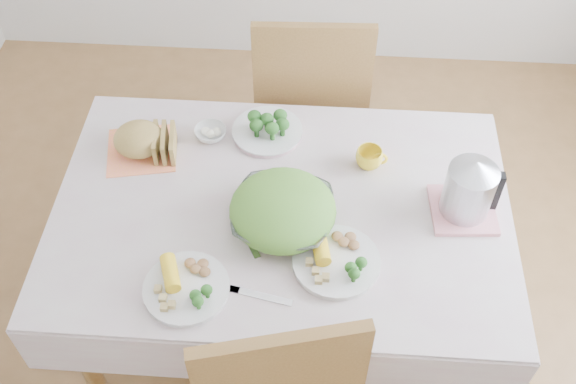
# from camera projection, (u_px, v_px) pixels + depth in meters

# --- Properties ---
(floor) EXTENTS (3.60, 3.60, 0.00)m
(floor) POSITION_uv_depth(u_px,v_px,m) (283.00, 324.00, 2.79)
(floor) COLOR brown
(floor) RESTS_ON ground
(dining_table) EXTENTS (1.40, 0.90, 0.75)m
(dining_table) POSITION_uv_depth(u_px,v_px,m) (282.00, 273.00, 2.50)
(dining_table) COLOR brown
(dining_table) RESTS_ON floor
(tablecloth) EXTENTS (1.50, 1.00, 0.01)m
(tablecloth) POSITION_uv_depth(u_px,v_px,m) (282.00, 209.00, 2.21)
(tablecloth) COLOR beige
(tablecloth) RESTS_ON dining_table
(chair_far) EXTENTS (0.49, 0.49, 1.05)m
(chair_far) POSITION_uv_depth(u_px,v_px,m) (311.00, 107.00, 2.96)
(chair_far) COLOR brown
(chair_far) RESTS_ON floor
(salad_bowl) EXTENTS (0.35, 0.35, 0.08)m
(salad_bowl) POSITION_uv_depth(u_px,v_px,m) (283.00, 215.00, 2.14)
(salad_bowl) COLOR white
(salad_bowl) RESTS_ON tablecloth
(dinner_plate_left) EXTENTS (0.26, 0.26, 0.02)m
(dinner_plate_left) POSITION_uv_depth(u_px,v_px,m) (187.00, 289.00, 1.99)
(dinner_plate_left) COLOR white
(dinner_plate_left) RESTS_ON tablecloth
(dinner_plate_right) EXTENTS (0.31, 0.31, 0.02)m
(dinner_plate_right) POSITION_uv_depth(u_px,v_px,m) (336.00, 262.00, 2.05)
(dinner_plate_right) COLOR white
(dinner_plate_right) RESTS_ON tablecloth
(broccoli_plate) EXTENTS (0.32, 0.32, 0.02)m
(broccoli_plate) POSITION_uv_depth(u_px,v_px,m) (267.00, 132.00, 2.42)
(broccoli_plate) COLOR beige
(broccoli_plate) RESTS_ON tablecloth
(napkin) EXTENTS (0.28, 0.28, 0.00)m
(napkin) POSITION_uv_depth(u_px,v_px,m) (142.00, 150.00, 2.37)
(napkin) COLOR #FF8754
(napkin) RESTS_ON tablecloth
(bread_loaf) EXTENTS (0.22, 0.22, 0.11)m
(bread_loaf) POSITION_uv_depth(u_px,v_px,m) (139.00, 139.00, 2.33)
(bread_loaf) COLOR olive
(bread_loaf) RESTS_ON napkin
(fruit_bowl) EXTENTS (0.13, 0.13, 0.04)m
(fruit_bowl) POSITION_uv_depth(u_px,v_px,m) (210.00, 133.00, 2.41)
(fruit_bowl) COLOR white
(fruit_bowl) RESTS_ON tablecloth
(yellow_mug) EXTENTS (0.10, 0.10, 0.07)m
(yellow_mug) POSITION_uv_depth(u_px,v_px,m) (369.00, 158.00, 2.30)
(yellow_mug) COLOR yellow
(yellow_mug) RESTS_ON tablecloth
(pink_tray) EXTENTS (0.22, 0.22, 0.02)m
(pink_tray) POSITION_uv_depth(u_px,v_px,m) (463.00, 210.00, 2.19)
(pink_tray) COLOR pink
(pink_tray) RESTS_ON tablecloth
(electric_kettle) EXTENTS (0.17, 0.17, 0.22)m
(electric_kettle) POSITION_uv_depth(u_px,v_px,m) (470.00, 187.00, 2.10)
(electric_kettle) COLOR #B2B5BA
(electric_kettle) RESTS_ON pink_tray
(fork_left) EXTENTS (0.10, 0.17, 0.00)m
(fork_left) POSITION_uv_depth(u_px,v_px,m) (247.00, 236.00, 2.13)
(fork_left) COLOR silver
(fork_left) RESTS_ON tablecloth
(fork_right) EXTENTS (0.04, 0.20, 0.00)m
(fork_right) POSITION_uv_depth(u_px,v_px,m) (329.00, 264.00, 2.06)
(fork_right) COLOR silver
(fork_right) RESTS_ON tablecloth
(knife) EXTENTS (0.19, 0.06, 0.00)m
(knife) POSITION_uv_depth(u_px,v_px,m) (261.00, 296.00, 1.99)
(knife) COLOR silver
(knife) RESTS_ON tablecloth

